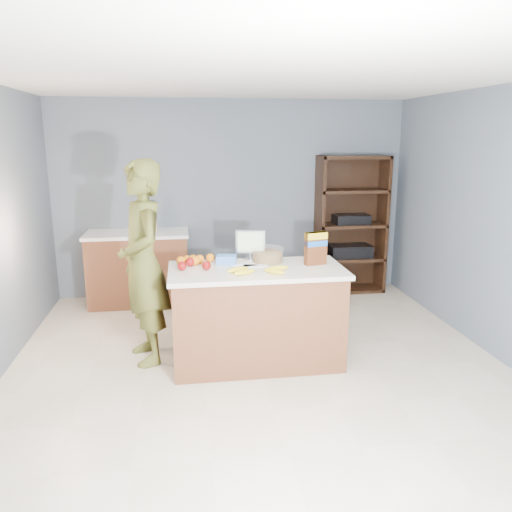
{
  "coord_description": "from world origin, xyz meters",
  "views": [
    {
      "loc": [
        -0.63,
        -3.94,
        2.05
      ],
      "look_at": [
        0.0,
        0.35,
        1.0
      ],
      "focal_mm": 35.0,
      "sensor_mm": 36.0,
      "label": 1
    }
  ],
  "objects": [
    {
      "name": "cereal_box",
      "position": [
        0.55,
        0.35,
        1.07
      ],
      "size": [
        0.21,
        0.12,
        0.3
      ],
      "color": "#592B14",
      "rests_on": "counter_peninsula"
    },
    {
      "name": "envelopes",
      "position": [
        -0.05,
        0.39,
        0.9
      ],
      "size": [
        0.34,
        0.19,
        0.0
      ],
      "color": "white",
      "rests_on": "counter_peninsula"
    },
    {
      "name": "knife_block",
      "position": [
        -1.02,
        2.17,
        1.02
      ],
      "size": [
        0.12,
        0.1,
        0.31
      ],
      "color": "tan",
      "rests_on": "back_cabinet"
    },
    {
      "name": "oranges",
      "position": [
        -0.54,
        0.53,
        0.94
      ],
      "size": [
        0.35,
        0.18,
        0.08
      ],
      "color": "orange",
      "rests_on": "counter_peninsula"
    },
    {
      "name": "floor",
      "position": [
        0.0,
        0.0,
        0.0
      ],
      "size": [
        4.5,
        5.0,
        0.02
      ],
      "primitive_type": "cube",
      "color": "beige",
      "rests_on": "ground"
    },
    {
      "name": "shelving_unit",
      "position": [
        1.55,
        2.35,
        0.86
      ],
      "size": [
        0.9,
        0.4,
        1.8
      ],
      "color": "black",
      "rests_on": "ground"
    },
    {
      "name": "walls",
      "position": [
        0.0,
        0.0,
        1.65
      ],
      "size": [
        4.52,
        5.02,
        2.51
      ],
      "color": "slate",
      "rests_on": "ground"
    },
    {
      "name": "tv",
      "position": [
        -0.01,
        0.63,
        1.06
      ],
      "size": [
        0.28,
        0.12,
        0.28
      ],
      "color": "silver",
      "rests_on": "counter_peninsula"
    },
    {
      "name": "apples",
      "position": [
        -0.56,
        0.36,
        0.94
      ],
      "size": [
        0.29,
        0.23,
        0.08
      ],
      "color": "maroon",
      "rests_on": "counter_peninsula"
    },
    {
      "name": "salad_bowl",
      "position": [
        0.14,
        0.54,
        0.96
      ],
      "size": [
        0.3,
        0.3,
        0.13
      ],
      "color": "#267219",
      "rests_on": "counter_peninsula"
    },
    {
      "name": "counter_peninsula",
      "position": [
        0.0,
        0.3,
        0.42
      ],
      "size": [
        1.56,
        0.76,
        0.9
      ],
      "color": "brown",
      "rests_on": "ground"
    },
    {
      "name": "blue_carton",
      "position": [
        -0.25,
        0.5,
        0.94
      ],
      "size": [
        0.2,
        0.15,
        0.08
      ],
      "primitive_type": "cube",
      "rotation": [
        0.0,
        0.0,
        -0.15
      ],
      "color": "blue",
      "rests_on": "counter_peninsula"
    },
    {
      "name": "bananas",
      "position": [
        -0.01,
        0.14,
        0.92
      ],
      "size": [
        0.56,
        0.25,
        0.05
      ],
      "color": "yellow",
      "rests_on": "counter_peninsula"
    },
    {
      "name": "back_cabinet",
      "position": [
        -1.2,
        2.2,
        0.45
      ],
      "size": [
        1.24,
        0.62,
        0.9
      ],
      "color": "brown",
      "rests_on": "ground"
    },
    {
      "name": "person",
      "position": [
        -1.0,
        0.52,
        0.93
      ],
      "size": [
        0.62,
        0.78,
        1.85
      ],
      "primitive_type": "imported",
      "rotation": [
        0.0,
        0.0,
        -1.27
      ],
      "color": "#545621",
      "rests_on": "ground"
    }
  ]
}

